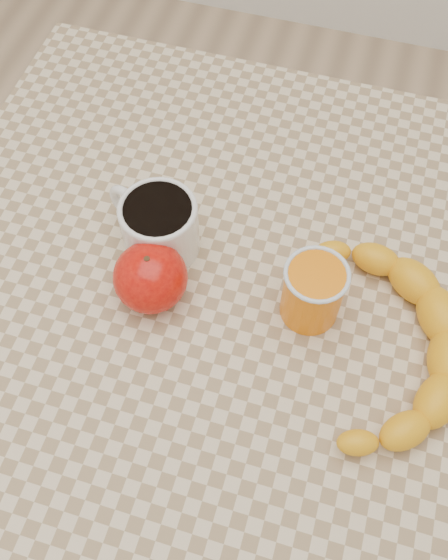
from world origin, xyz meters
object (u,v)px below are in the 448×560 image
(table, at_px, (224,320))
(banana, at_px, (389,343))
(apple, at_px, (150,277))
(coffee_mug, at_px, (158,224))
(orange_juice_glass, at_px, (313,292))

(table, xyz_separation_m, banana, (0.20, -0.03, 0.11))
(apple, bearing_deg, coffee_mug, 102.25)
(coffee_mug, height_order, banana, coffee_mug)
(coffee_mug, xyz_separation_m, banana, (0.29, -0.07, -0.02))
(apple, relative_size, banana, 0.27)
(coffee_mug, relative_size, banana, 0.42)
(coffee_mug, relative_size, orange_juice_glass, 1.65)
(coffee_mug, xyz_separation_m, orange_juice_glass, (0.20, -0.04, 0.00))
(table, distance_m, coffee_mug, 0.16)
(table, height_order, coffee_mug, coffee_mug)
(table, relative_size, coffee_mug, 5.66)
(table, relative_size, banana, 2.36)
(table, bearing_deg, coffee_mug, 157.58)
(apple, bearing_deg, orange_juice_glass, 9.85)
(apple, bearing_deg, banana, 0.69)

